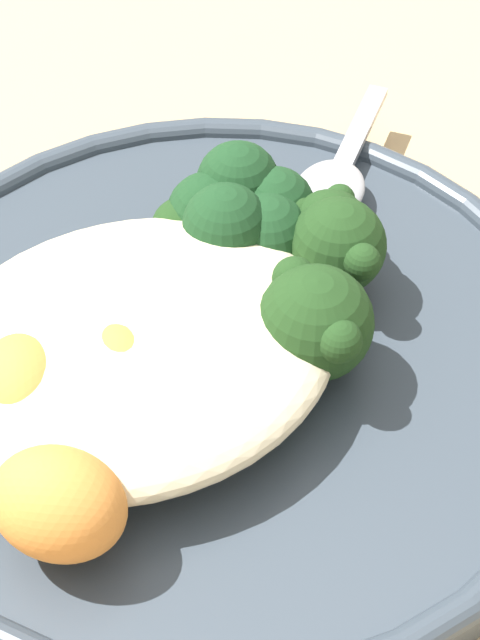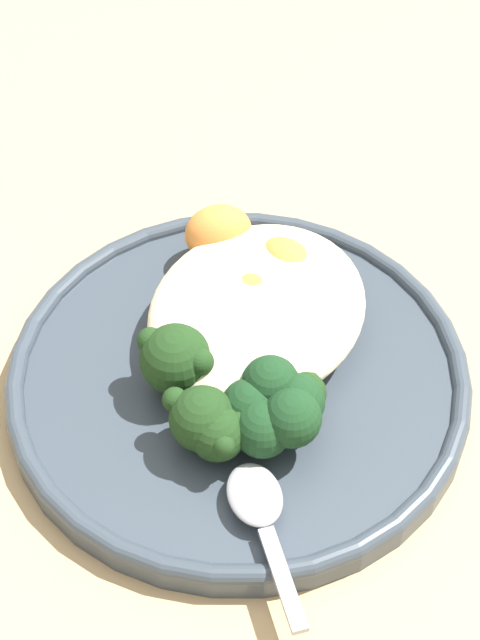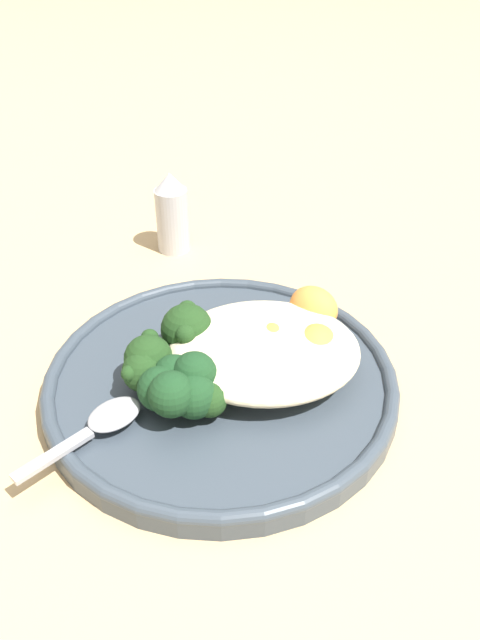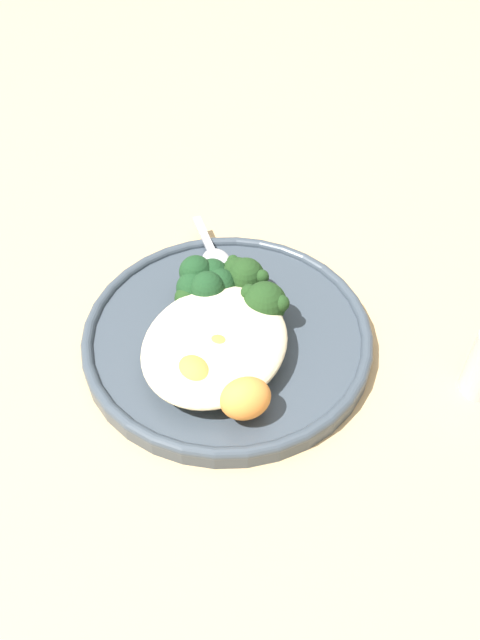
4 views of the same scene
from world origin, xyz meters
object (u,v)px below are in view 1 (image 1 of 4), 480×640
(broccoli_stalk_2, at_px, (311,262))
(kale_tuft, at_px, (243,213))
(sweet_potato_chunk_3, at_px, (59,504))
(plate, at_px, (216,355))
(broccoli_stalk_0, at_px, (248,373))
(broccoli_stalk_4, at_px, (182,252))
(broccoli_stalk_1, at_px, (302,323))
(broccoli_stalk_3, at_px, (299,247))
(sweet_potato_chunk_1, at_px, (122,366))
(spoon, at_px, (334,179))
(quinoa_mound, at_px, (132,348))
(sweet_potato_chunk_2, at_px, (25,388))
(sweet_potato_chunk_0, at_px, (66,391))

(broccoli_stalk_2, distance_m, kale_tuft, 0.04)
(sweet_potato_chunk_3, bearing_deg, plate, 35.93)
(broccoli_stalk_0, bearing_deg, broccoli_stalk_4, 158.11)
(plate, xyz_separation_m, broccoli_stalk_4, (0.00, 0.04, 0.02))
(broccoli_stalk_1, bearing_deg, broccoli_stalk_3, 105.94)
(sweet_potato_chunk_1, relative_size, spoon, 0.51)
(broccoli_stalk_0, xyz_separation_m, broccoli_stalk_2, (0.04, 0.04, 0.01))
(quinoa_mound, distance_m, sweet_potato_chunk_3, 0.07)
(quinoa_mound, relative_size, sweet_potato_chunk_2, 3.34)
(sweet_potato_chunk_2, bearing_deg, broccoli_stalk_0, -17.15)
(broccoli_stalk_1, bearing_deg, kale_tuft, 126.74)
(broccoli_stalk_2, xyz_separation_m, broccoli_stalk_4, (-0.04, 0.03, -0.01))
(broccoli_stalk_2, distance_m, sweet_potato_chunk_3, 0.14)
(broccoli_stalk_2, bearing_deg, spoon, 58.74)
(broccoli_stalk_4, relative_size, kale_tuft, 1.18)
(broccoli_stalk_2, height_order, sweet_potato_chunk_3, same)
(broccoli_stalk_0, bearing_deg, spoon, 117.40)
(broccoli_stalk_3, bearing_deg, broccoli_stalk_2, -100.67)
(plate, height_order, broccoli_stalk_1, broccoli_stalk_1)
(plate, relative_size, sweet_potato_chunk_3, 6.36)
(broccoli_stalk_2, bearing_deg, quinoa_mound, -165.55)
(sweet_potato_chunk_0, height_order, kale_tuft, kale_tuft)
(broccoli_stalk_2, xyz_separation_m, sweet_potato_chunk_1, (-0.09, -0.02, 0.00))
(plate, distance_m, quinoa_mound, 0.05)
(quinoa_mound, height_order, sweet_potato_chunk_1, same)
(sweet_potato_chunk_1, xyz_separation_m, sweet_potato_chunk_2, (-0.03, 0.01, 0.00))
(quinoa_mound, bearing_deg, plate, 8.94)
(broccoli_stalk_0, bearing_deg, sweet_potato_chunk_1, -132.50)
(broccoli_stalk_4, bearing_deg, broccoli_stalk_3, -80.75)
(broccoli_stalk_0, relative_size, broccoli_stalk_1, 0.95)
(broccoli_stalk_2, distance_m, broccoli_stalk_4, 0.05)
(sweet_potato_chunk_0, relative_size, sweet_potato_chunk_2, 1.42)
(broccoli_stalk_2, xyz_separation_m, sweet_potato_chunk_0, (-0.11, -0.02, -0.00))
(sweet_potato_chunk_0, height_order, sweet_potato_chunk_1, sweet_potato_chunk_1)
(kale_tuft, bearing_deg, spoon, 19.12)
(broccoli_stalk_4, bearing_deg, broccoli_stalk_1, -125.82)
(sweet_potato_chunk_2, relative_size, kale_tuft, 0.75)
(quinoa_mound, distance_m, broccoli_stalk_1, 0.06)
(sweet_potato_chunk_2, bearing_deg, sweet_potato_chunk_3, -95.56)
(broccoli_stalk_3, xyz_separation_m, kale_tuft, (-0.01, 0.02, 0.01))
(sweet_potato_chunk_0, distance_m, sweet_potato_chunk_3, 0.05)
(quinoa_mound, relative_size, sweet_potato_chunk_1, 3.41)
(broccoli_stalk_2, distance_m, broccoli_stalk_3, 0.01)
(broccoli_stalk_4, bearing_deg, sweet_potato_chunk_1, 173.61)
(broccoli_stalk_0, xyz_separation_m, sweet_potato_chunk_3, (-0.08, -0.03, 0.01))
(broccoli_stalk_1, distance_m, sweet_potato_chunk_0, 0.09)
(sweet_potato_chunk_3, bearing_deg, broccoli_stalk_2, 27.32)
(sweet_potato_chunk_1, xyz_separation_m, spoon, (0.13, 0.07, -0.01))
(plate, bearing_deg, broccoli_stalk_4, 85.68)
(broccoli_stalk_3, relative_size, kale_tuft, 1.79)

